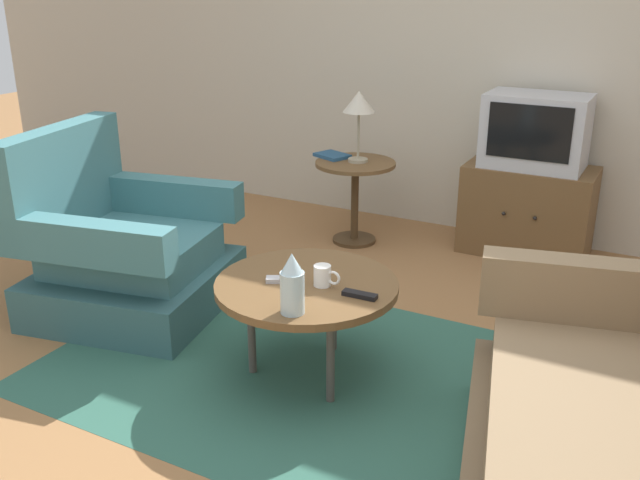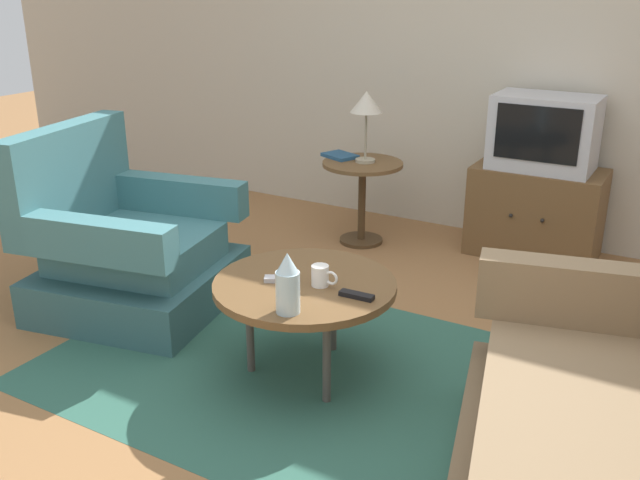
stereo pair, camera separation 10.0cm
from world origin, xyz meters
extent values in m
plane|color=olive|center=(0.00, 0.00, 0.00)|extent=(16.00, 16.00, 0.00)
cube|color=#BCB29E|center=(0.00, 2.34, 1.35)|extent=(9.00, 0.12, 2.70)
cube|color=#2D5B4C|center=(-0.07, 0.05, 0.00)|extent=(2.35, 1.60, 0.00)
cube|color=#325C60|center=(-1.21, 0.21, 0.12)|extent=(1.06, 1.07, 0.24)
cube|color=#3D7075|center=(-1.21, 0.21, 0.33)|extent=(0.87, 0.77, 0.18)
cube|color=#3D7075|center=(-1.58, 0.13, 0.69)|extent=(0.31, 0.92, 0.55)
cube|color=#3D7075|center=(-1.13, -0.17, 0.52)|extent=(0.92, 0.31, 0.20)
cube|color=#3D7075|center=(-1.28, 0.59, 0.52)|extent=(0.92, 0.31, 0.20)
cube|color=#846B4C|center=(1.30, -0.41, 0.33)|extent=(1.15, 1.55, 0.18)
cube|color=#846B4C|center=(1.13, 0.33, 0.54)|extent=(1.00, 0.36, 0.25)
cylinder|color=brown|center=(-0.07, 0.05, 0.43)|extent=(0.80, 0.80, 0.04)
cylinder|color=#4C4742|center=(-0.06, 0.30, 0.21)|extent=(0.04, 0.04, 0.42)
cylinder|color=#4C4742|center=(-0.29, -0.06, 0.21)|extent=(0.04, 0.04, 0.42)
cylinder|color=#4C4742|center=(0.13, -0.10, 0.21)|extent=(0.04, 0.04, 0.42)
cylinder|color=brown|center=(-0.61, 1.67, 0.54)|extent=(0.53, 0.53, 0.02)
cylinder|color=#47311C|center=(-0.61, 1.67, 0.26)|extent=(0.05, 0.05, 0.53)
cylinder|color=#47311C|center=(-0.61, 1.67, 0.01)|extent=(0.29, 0.29, 0.02)
cube|color=brown|center=(0.45, 2.02, 0.29)|extent=(0.79, 0.43, 0.57)
sphere|color=black|center=(0.36, 1.79, 0.31)|extent=(0.02, 0.02, 0.02)
sphere|color=black|center=(0.55, 1.79, 0.31)|extent=(0.02, 0.02, 0.02)
cube|color=#B7B7BC|center=(0.45, 2.02, 0.80)|extent=(0.61, 0.39, 0.45)
cube|color=black|center=(0.45, 1.82, 0.83)|extent=(0.49, 0.01, 0.33)
cylinder|color=#9E937A|center=(-0.59, 1.68, 0.56)|extent=(0.13, 0.13, 0.02)
cylinder|color=#9E937A|center=(-0.59, 1.68, 0.73)|extent=(0.02, 0.02, 0.30)
cone|color=beige|center=(-0.59, 1.68, 0.95)|extent=(0.21, 0.21, 0.13)
cylinder|color=silver|center=(0.02, -0.23, 0.54)|extent=(0.10, 0.10, 0.17)
cone|color=silver|center=(0.02, -0.23, 0.66)|extent=(0.09, 0.09, 0.08)
cylinder|color=white|center=(0.01, 0.05, 0.50)|extent=(0.08, 0.08, 0.09)
torus|color=white|center=(0.06, 0.05, 0.50)|extent=(0.06, 0.01, 0.06)
cube|color=black|center=(0.20, 0.02, 0.46)|extent=(0.15, 0.05, 0.02)
cube|color=#B2B2B7|center=(-0.16, 0.01, 0.46)|extent=(0.16, 0.12, 0.02)
cube|color=navy|center=(-0.79, 1.71, 0.57)|extent=(0.26, 0.23, 0.02)
camera|label=1|loc=(1.29, -2.37, 1.70)|focal=39.48mm
camera|label=2|loc=(1.38, -2.33, 1.70)|focal=39.48mm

